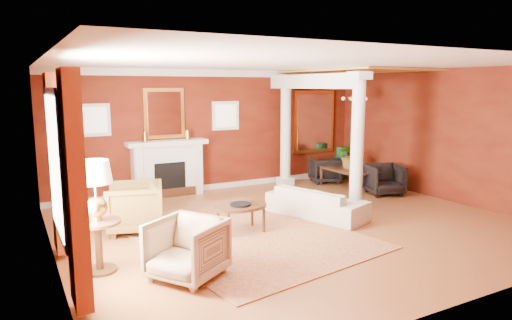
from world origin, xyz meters
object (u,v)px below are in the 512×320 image
armchair_leopard (134,205)px  dining_table (349,173)px  side_table (96,197)px  coffee_table (241,208)px  sofa (317,198)px  armchair_stripe (187,246)px

armchair_leopard → dining_table: 5.55m
side_table → dining_table: 6.81m
coffee_table → side_table: (-2.45, -0.58, 0.61)m
sofa → armchair_stripe: size_ratio=2.23×
dining_table → sofa: bearing=126.4°
side_table → armchair_leopard: bearing=60.6°
coffee_table → sofa: bearing=5.3°
side_table → dining_table: side_table is taller
sofa → armchair_leopard: armchair_leopard is taller
coffee_table → armchair_leopard: bearing=149.0°
sofa → coffee_table: bearing=75.5°
coffee_table → dining_table: (3.90, 1.79, -0.04)m
armchair_stripe → armchair_leopard: bearing=149.4°
armchair_leopard → side_table: 1.85m
armchair_stripe → dining_table: armchair_stripe is taller
armchair_stripe → coffee_table: (1.48, 1.36, 0.00)m
armchair_leopard → armchair_stripe: bearing=19.2°
sofa → armchair_leopard: 3.40m
side_table → dining_table: (6.35, 2.37, -0.64)m
armchair_stripe → side_table: 1.39m
sofa → dining_table: bearing=-72.9°
armchair_stripe → side_table: side_table is taller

